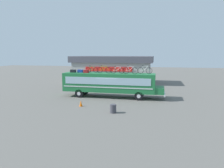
% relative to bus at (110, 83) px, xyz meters
% --- Properties ---
extents(ground_plane, '(120.00, 120.00, 0.00)m').
position_rel_bus_xyz_m(ground_plane, '(-0.18, 0.00, -1.77)').
color(ground_plane, '#605E59').
extents(bus, '(12.20, 2.40, 2.92)m').
position_rel_bus_xyz_m(bus, '(0.00, 0.00, 0.00)').
color(bus, '#1E6B38').
rests_on(bus, ground).
extents(luggage_bag_1, '(0.67, 0.34, 0.36)m').
position_rel_bus_xyz_m(luggage_bag_1, '(-4.73, -0.05, 1.33)').
color(luggage_bag_1, black).
rests_on(luggage_bag_1, bus).
extents(luggage_bag_2, '(0.63, 0.38, 0.35)m').
position_rel_bus_xyz_m(luggage_bag_2, '(-3.91, 0.28, 1.33)').
color(luggage_bag_2, '#193899').
rests_on(luggage_bag_2, bus).
extents(luggage_bag_3, '(0.56, 0.45, 0.38)m').
position_rel_bus_xyz_m(luggage_bag_3, '(-3.00, -0.09, 1.34)').
color(luggage_bag_3, maroon).
rests_on(luggage_bag_3, bus).
extents(rooftop_bicycle_1, '(1.61, 0.44, 0.86)m').
position_rel_bus_xyz_m(rooftop_bicycle_1, '(-2.36, 0.25, 1.51)').
color(rooftop_bicycle_1, black).
rests_on(rooftop_bicycle_1, bus).
extents(rooftop_bicycle_2, '(1.80, 0.44, 0.95)m').
position_rel_bus_xyz_m(rooftop_bicycle_2, '(-0.77, 0.05, 1.55)').
color(rooftop_bicycle_2, black).
rests_on(rooftop_bicycle_2, bus).
extents(rooftop_bicycle_3, '(1.68, 0.44, 0.87)m').
position_rel_bus_xyz_m(rooftop_bicycle_3, '(0.93, -0.10, 1.51)').
color(rooftop_bicycle_3, black).
rests_on(rooftop_bicycle_3, bus).
extents(rooftop_bicycle_4, '(1.77, 0.44, 0.97)m').
position_rel_bus_xyz_m(rooftop_bicycle_4, '(2.50, -0.38, 1.55)').
color(rooftop_bicycle_4, black).
rests_on(rooftop_bicycle_4, bus).
extents(rooftop_bicycle_5, '(1.71, 0.44, 0.96)m').
position_rel_bus_xyz_m(rooftop_bicycle_5, '(4.10, 0.32, 1.55)').
color(rooftop_bicycle_5, black).
rests_on(rooftop_bicycle_5, bus).
extents(roadside_building, '(14.58, 6.72, 4.80)m').
position_rel_bus_xyz_m(roadside_building, '(-2.61, 13.16, 0.70)').
color(roadside_building, '#9E9E99').
rests_on(roadside_building, ground).
extents(trash_bin, '(0.57, 0.57, 0.77)m').
position_rel_bus_xyz_m(trash_bin, '(1.81, -6.60, -1.39)').
color(trash_bin, '#3F3F47').
rests_on(trash_bin, ground).
extents(traffic_cone, '(0.33, 0.33, 0.57)m').
position_rel_bus_xyz_m(traffic_cone, '(-1.86, -5.02, -1.49)').
color(traffic_cone, orange).
rests_on(traffic_cone, ground).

